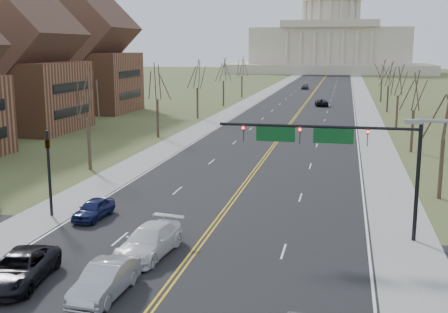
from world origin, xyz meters
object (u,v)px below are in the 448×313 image
at_px(car_sb_inner_lead, 105,280).
at_px(signal_left, 49,164).
at_px(car_sb_outer_lead, 19,269).
at_px(car_far_nb, 321,102).
at_px(signal_mast, 332,144).
at_px(car_sb_outer_second, 94,209).
at_px(car_sb_inner_second, 149,241).
at_px(car_far_sb, 305,86).

bearing_deg(car_sb_inner_lead, signal_left, 131.25).
distance_m(car_sb_outer_lead, car_far_nb, 90.10).
bearing_deg(car_sb_inner_lead, car_far_nb, 88.60).
xyz_separation_m(signal_mast, car_sb_outer_second, (-15.80, 0.05, -5.07)).
bearing_deg(car_far_nb, car_sb_inner_lead, 79.31).
relative_size(car_sb_inner_second, car_sb_outer_second, 1.43).
bearing_deg(car_sb_outer_lead, car_sb_outer_second, 88.34).
bearing_deg(car_sb_inner_second, car_sb_inner_lead, -86.30).
height_order(signal_mast, car_far_nb, signal_mast).
relative_size(car_sb_outer_lead, car_far_sb, 1.22).
bearing_deg(signal_left, car_sb_outer_lead, -68.58).
bearing_deg(car_sb_outer_lead, signal_mast, 28.72).
bearing_deg(car_sb_outer_second, signal_mast, 3.30).
bearing_deg(car_sb_outer_second, car_far_nb, 84.93).
relative_size(signal_mast, car_sb_outer_second, 3.05).
height_order(signal_mast, car_far_sb, signal_mast).
bearing_deg(signal_left, car_far_sb, 86.07).
bearing_deg(car_sb_outer_lead, car_far_sb, 80.89).
bearing_deg(car_far_nb, car_sb_inner_second, 79.22).
height_order(car_sb_outer_second, car_far_nb, car_far_nb).
bearing_deg(car_sb_outer_second, car_sb_inner_lead, -59.04).
distance_m(signal_mast, car_far_nb, 79.00).
bearing_deg(signal_left, car_sb_inner_second, -31.52).
bearing_deg(car_sb_inner_lead, signal_mast, 50.52).
relative_size(car_sb_outer_lead, car_sb_outer_second, 1.40).
distance_m(signal_mast, car_sb_inner_lead, 15.76).
distance_m(car_sb_inner_lead, car_sb_inner_second, 5.50).
bearing_deg(signal_mast, car_far_nb, 92.88).
height_order(car_sb_inner_lead, car_sb_outer_second, car_sb_inner_lead).
relative_size(signal_mast, car_far_nb, 2.37).
relative_size(signal_left, car_sb_inner_second, 1.06).
xyz_separation_m(car_sb_inner_lead, car_sb_inner_second, (0.23, 5.50, 0.03)).
bearing_deg(car_sb_inner_lead, car_sb_outer_lead, 177.40).
distance_m(signal_left, car_sb_outer_lead, 11.88).
height_order(car_sb_inner_lead, car_far_sb, car_sb_inner_lead).
height_order(car_sb_inner_second, car_sb_outer_second, car_sb_inner_second).
bearing_deg(car_sb_outer_lead, car_far_nb, 75.84).
height_order(car_sb_outer_second, car_far_sb, car_far_sb).
height_order(signal_left, car_sb_outer_lead, signal_left).
relative_size(car_far_nb, car_far_sb, 1.13).
xyz_separation_m(car_sb_outer_second, car_far_nb, (11.84, 78.69, 0.03)).
relative_size(signal_left, car_sb_inner_lead, 1.25).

